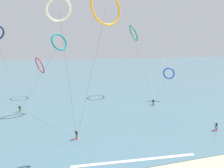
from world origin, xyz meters
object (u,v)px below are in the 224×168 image
surfer_violet (153,102)px  surfer_magenta (216,127)px  kite_amber (106,8)px  surfer_coral (76,135)px  kite_crimson (40,65)px  kite_cobalt (169,73)px  kite_teal (59,42)px  surfer_lime (20,109)px  kite_emerald (133,33)px  kite_ivory (59,10)px

surfer_violet → surfer_magenta: bearing=163.0°
kite_amber → surfer_coral: bearing=121.2°
surfer_violet → kite_amber: bearing=102.9°
kite_crimson → kite_amber: bearing=175.3°
surfer_magenta → kite_cobalt: kite_cobalt is taller
kite_teal → kite_amber: bearing=-108.1°
surfer_lime → kite_emerald: kite_emerald is taller
kite_amber → surfer_lime: bearing=107.3°
surfer_violet → kite_amber: 31.88m
surfer_coral → kite_amber: kite_amber is taller
surfer_violet → kite_cobalt: size_ratio=0.17×
surfer_violet → kite_cobalt: (6.95, 4.36, 7.22)m
surfer_lime → kite_teal: (10.34, -0.08, 16.20)m
surfer_lime → kite_crimson: (3.70, 14.31, 9.19)m
surfer_violet → surfer_magenta: same height
kite_emerald → kite_teal: size_ratio=1.19×
surfer_violet → kite_cobalt: 10.93m
kite_cobalt → kite_amber: 34.98m
kite_ivory → kite_emerald: size_ratio=0.98×
kite_ivory → kite_crimson: 38.39m
kite_teal → kite_amber: 22.21m
kite_amber → kite_emerald: bearing=39.9°
kite_cobalt → kite_emerald: bearing=141.5°
surfer_violet → kite_emerald: (-0.83, 14.32, 19.31)m
kite_ivory → kite_teal: 22.06m
kite_teal → kite_cobalt: bearing=-35.2°
kite_emerald → kite_amber: size_ratio=0.94×
kite_emerald → kite_teal: bearing=121.2°
surfer_lime → surfer_violet: bearing=132.0°
surfer_violet → kite_cobalt: bearing=-90.4°
kite_emerald → kite_teal: 25.99m
kite_ivory → kite_emerald: bearing=-150.0°
surfer_lime → surfer_violet: (34.49, -3.36, 0.00)m
surfer_violet → surfer_magenta: 17.77m
surfer_coral → surfer_violet: bearing=85.7°
surfer_lime → kite_cobalt: kite_cobalt is taller
surfer_violet → kite_emerald: 24.06m
surfer_magenta → kite_crimson: bearing=179.2°
kite_cobalt → kite_amber: bearing=-124.4°
kite_emerald → kite_amber: kite_amber is taller
kite_emerald → kite_ivory: bearing=151.3°
kite_crimson → kite_teal: 17.33m
kite_ivory → kite_teal: bearing=-113.5°
surfer_lime → kite_emerald: (33.66, 10.97, 19.31)m
kite_crimson → kite_teal: kite_teal is taller
kite_crimson → kite_ivory: bearing=165.3°
surfer_lime → kite_amber: (17.47, -20.63, 20.68)m
kite_teal → surfer_lime: bearing=142.3°
surfer_coral → kite_amber: bearing=17.3°
surfer_coral → kite_crimson: (-9.06, 31.53, 9.19)m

